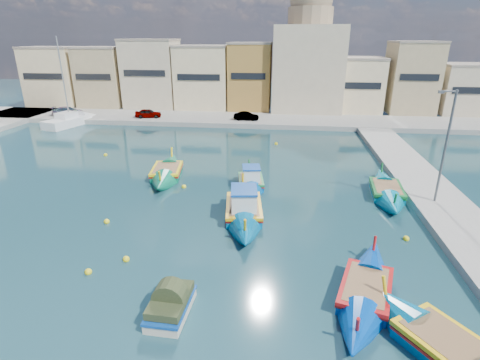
% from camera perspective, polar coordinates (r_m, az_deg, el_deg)
% --- Properties ---
extents(ground, '(160.00, 160.00, 0.00)m').
position_cam_1_polar(ground, '(23.04, -11.88, -8.15)').
color(ground, '#113135').
rests_on(ground, ground).
extents(north_quay, '(80.00, 8.00, 0.60)m').
position_cam_1_polar(north_quay, '(52.55, -0.92, 9.19)').
color(north_quay, gray).
rests_on(north_quay, ground).
extents(north_townhouses, '(83.20, 7.87, 10.19)m').
position_cam_1_polar(north_townhouses, '(58.64, 6.78, 14.92)').
color(north_townhouses, beige).
rests_on(north_townhouses, ground).
extents(church_block, '(10.00, 10.00, 19.10)m').
position_cam_1_polar(church_block, '(59.09, 10.32, 18.11)').
color(church_block, '#BFAE8F').
rests_on(church_block, ground).
extents(quay_street_lamp, '(1.18, 0.16, 8.00)m').
position_cam_1_polar(quay_street_lamp, '(27.86, 28.71, 4.45)').
color(quay_street_lamp, '#595B60').
rests_on(quay_street_lamp, ground).
extents(parked_cars, '(29.31, 2.60, 1.22)m').
position_cam_1_polar(parked_cars, '(54.75, -16.34, 9.79)').
color(parked_cars, '#4C1919').
rests_on(parked_cars, north_quay).
extents(luzzu_turquoise_cabin, '(3.50, 10.37, 3.27)m').
position_cam_1_polar(luzzu_turquoise_cabin, '(24.69, 0.59, -4.57)').
color(luzzu_turquoise_cabin, '#00649A').
rests_on(luzzu_turquoise_cabin, ground).
extents(luzzu_blue_cabin, '(2.92, 7.68, 2.65)m').
position_cam_1_polar(luzzu_blue_cabin, '(29.52, 1.66, -0.32)').
color(luzzu_blue_cabin, '#0059AB').
rests_on(luzzu_blue_cabin, ground).
extents(luzzu_cyan_mid, '(2.88, 9.03, 2.62)m').
position_cam_1_polar(luzzu_cyan_mid, '(29.85, 21.41, -1.69)').
color(luzzu_cyan_mid, '#007C9F').
rests_on(luzzu_cyan_mid, ground).
extents(luzzu_green, '(3.53, 9.07, 2.78)m').
position_cam_1_polar(luzzu_green, '(32.20, -11.06, 1.08)').
color(luzzu_green, '#0B7352').
rests_on(luzzu_green, ground).
extents(luzzu_blue_south, '(4.54, 9.11, 2.57)m').
position_cam_1_polar(luzzu_blue_south, '(18.51, 18.56, -15.89)').
color(luzzu_blue_south, '#0040AA').
rests_on(luzzu_blue_south, ground).
extents(luzzu_cyan_south, '(6.65, 8.16, 2.64)m').
position_cam_1_polar(luzzu_cyan_south, '(16.94, 28.96, -21.62)').
color(luzzu_cyan_south, '#00699E').
rests_on(luzzu_cyan_south, ground).
extents(tender_near, '(1.63, 2.86, 1.38)m').
position_cam_1_polar(tender_near, '(16.94, -10.49, -18.24)').
color(tender_near, beige).
rests_on(tender_near, ground).
extents(yacht_north, '(4.90, 9.39, 12.07)m').
position_cam_1_polar(yacht_north, '(56.20, -23.38, 8.44)').
color(yacht_north, white).
rests_on(yacht_north, ground).
extents(mooring_buoys, '(25.22, 25.52, 0.36)m').
position_cam_1_polar(mooring_buoys, '(27.59, -7.80, -2.64)').
color(mooring_buoys, yellow).
rests_on(mooring_buoys, ground).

